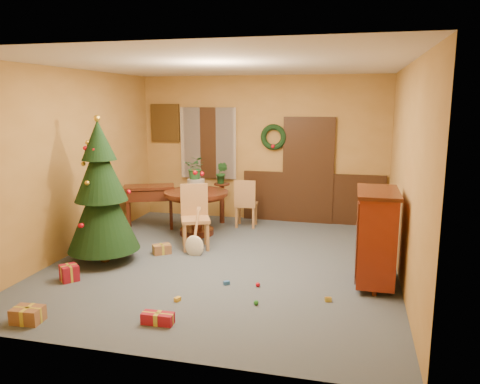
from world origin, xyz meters
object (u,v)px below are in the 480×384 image
(sideboard, at_px, (376,235))
(dining_table, at_px, (196,204))
(christmas_tree, at_px, (101,194))
(writing_desk, at_px, (149,196))
(chair_near, at_px, (195,214))

(sideboard, bearing_deg, dining_table, 151.21)
(christmas_tree, height_order, sideboard, christmas_tree)
(writing_desk, bearing_deg, dining_table, -9.60)
(writing_desk, bearing_deg, chair_near, -35.97)
(chair_near, distance_m, sideboard, 3.01)
(dining_table, bearing_deg, christmas_tree, -116.83)
(christmas_tree, distance_m, sideboard, 3.97)
(chair_near, bearing_deg, dining_table, 107.30)
(dining_table, xyz_separation_m, chair_near, (0.22, -0.72, 0.00))
(writing_desk, relative_size, sideboard, 0.82)
(dining_table, height_order, christmas_tree, christmas_tree)
(dining_table, distance_m, christmas_tree, 2.00)
(christmas_tree, xyz_separation_m, sideboard, (3.95, 0.05, -0.37))
(dining_table, xyz_separation_m, writing_desk, (-1.00, 0.17, 0.07))
(christmas_tree, bearing_deg, writing_desk, 93.58)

